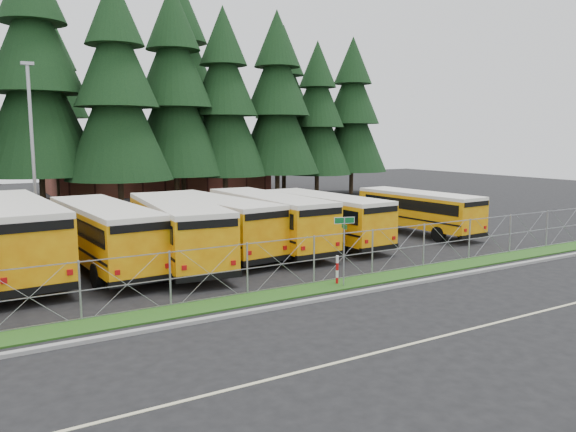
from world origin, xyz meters
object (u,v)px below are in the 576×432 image
(bus_east, at_px, (414,212))
(light_standard, at_px, (32,144))
(bus_2, at_px, (102,237))
(bus_3, at_px, (176,232))
(bus_4, at_px, (210,226))
(bus_6, at_px, (321,219))
(bus_5, at_px, (265,222))
(bus_1, at_px, (12,237))
(striped_bollard, at_px, (337,270))
(street_sign, at_px, (344,237))

(bus_east, relative_size, light_standard, 0.97)
(bus_2, height_order, bus_east, bus_2)
(bus_3, xyz_separation_m, bus_east, (15.52, 0.60, -0.21))
(bus_2, xyz_separation_m, bus_3, (3.18, -0.68, 0.02))
(bus_4, xyz_separation_m, bus_6, (6.36, -0.57, -0.07))
(bus_2, bearing_deg, bus_5, -1.52)
(bus_1, relative_size, light_standard, 1.22)
(bus_6, relative_size, striped_bollard, 8.74)
(street_sign, xyz_separation_m, striped_bollard, (-0.01, 0.43, -1.43))
(light_standard, bearing_deg, bus_2, -81.67)
(bus_4, bearing_deg, bus_2, -179.47)
(street_sign, distance_m, light_standard, 20.68)
(bus_1, bearing_deg, bus_6, -6.15)
(bus_2, relative_size, light_standard, 1.11)
(bus_east, bearing_deg, bus_2, 176.25)
(bus_6, xyz_separation_m, bus_east, (6.84, -0.16, -0.08))
(striped_bollard, bearing_deg, bus_2, 134.24)
(bus_2, bearing_deg, bus_3, -15.54)
(bus_6, distance_m, light_standard, 17.28)
(bus_2, bearing_deg, street_sign, -50.71)
(bus_2, xyz_separation_m, bus_6, (11.85, 0.08, -0.10))
(striped_bollard, bearing_deg, street_sign, -89.25)
(bus_2, distance_m, bus_4, 5.53)
(bus_2, height_order, bus_5, bus_2)
(bus_6, relative_size, street_sign, 3.73)
(bus_6, height_order, street_sign, street_sign)
(bus_3, height_order, bus_6, bus_3)
(bus_2, distance_m, street_sign, 11.00)
(bus_5, distance_m, striped_bollard, 8.03)
(bus_1, relative_size, street_sign, 4.42)
(bus_3, height_order, bus_5, bus_3)
(striped_bollard, bearing_deg, bus_3, 121.51)
(bus_5, height_order, striped_bollard, bus_5)
(bus_3, bearing_deg, bus_east, 7.90)
(bus_1, bearing_deg, bus_2, -17.18)
(bus_5, xyz_separation_m, street_sign, (-1.00, -8.35, 0.58))
(bus_6, distance_m, striped_bollard, 8.92)
(bus_3, xyz_separation_m, bus_6, (8.67, 0.76, -0.12))
(striped_bollard, bearing_deg, light_standard, 116.57)
(light_standard, bearing_deg, bus_east, -27.08)
(bus_3, bearing_deg, bus_2, 173.57)
(bus_5, xyz_separation_m, striped_bollard, (-1.01, -7.92, -0.86))
(bus_east, height_order, street_sign, street_sign)
(bus_1, distance_m, bus_2, 3.69)
(street_sign, bearing_deg, bus_east, 35.40)
(bus_1, height_order, street_sign, bus_1)
(bus_4, distance_m, light_standard, 12.55)
(street_sign, relative_size, striped_bollard, 2.34)
(street_sign, bearing_deg, striped_bollard, 90.75)
(bus_2, relative_size, bus_5, 1.01)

